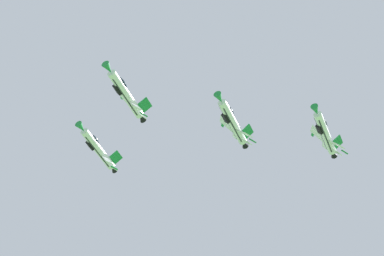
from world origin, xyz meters
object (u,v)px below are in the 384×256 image
Objects in this scene: fighter_jet_right_wing at (98,148)px; fighter_jet_left_outer at (325,133)px; fighter_jet_left_wing at (232,122)px; fighter_jet_lead at (125,94)px.

fighter_jet_left_outer is at bearing -163.37° from fighter_jet_right_wing.
fighter_jet_left_outer is at bearing -143.29° from fighter_jet_left_wing.
fighter_jet_right_wing is (-6.05, 17.52, 1.55)m from fighter_jet_lead.
fighter_jet_right_wing is (-27.36, 12.15, 2.20)m from fighter_jet_left_wing.
fighter_jet_lead is at bearing 41.50° from fighter_jet_left_wing.
fighter_jet_left_wing is (21.30, 5.37, -0.65)m from fighter_jet_lead.
fighter_jet_left_wing is at bearing -176.60° from fighter_jet_right_wing.
fighter_jet_lead is at bearing 136.41° from fighter_jet_right_wing.
fighter_jet_right_wing is 1.00× the size of fighter_jet_left_outer.
fighter_jet_left_outer is (19.69, 3.25, 1.54)m from fighter_jet_left_wing.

